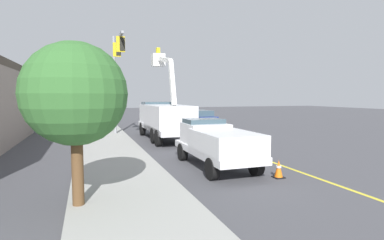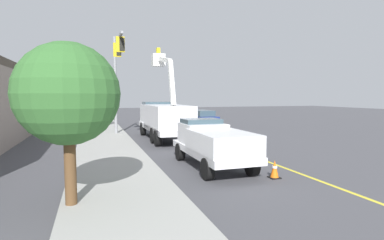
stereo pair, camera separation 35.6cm
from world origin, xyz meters
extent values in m
plane|color=#47474C|center=(0.00, 0.00, 0.00)|extent=(120.00, 120.00, 0.00)
cube|color=#9E9E99|center=(-0.09, 7.12, 0.06)|extent=(60.04, 4.39, 0.12)
cube|color=yellow|center=(0.00, 0.00, 0.00)|extent=(50.00, 0.82, 0.01)
cube|color=white|center=(-0.99, 2.96, 0.90)|extent=(8.23, 2.61, 0.36)
cube|color=white|center=(1.63, 3.00, 1.67)|extent=(2.65, 2.38, 1.60)
cube|color=#384C56|center=(1.83, 3.00, 2.37)|extent=(1.83, 2.12, 0.64)
cube|color=white|center=(-1.97, 2.95, 1.62)|extent=(5.28, 2.57, 1.80)
cube|color=white|center=(-3.12, 2.96, 4.02)|extent=(0.96, 0.35, 2.97)
cube|color=white|center=(-1.38, 3.09, 5.72)|extent=(2.88, 0.50, 0.76)
cube|color=white|center=(0.02, 3.20, 5.81)|extent=(0.90, 0.90, 0.90)
cube|color=yellow|center=(0.02, 3.20, 6.41)|extent=(0.36, 0.24, 0.60)
cylinder|color=black|center=(1.87, 4.13, 0.52)|extent=(1.04, 0.35, 1.04)
cylinder|color=black|center=(1.89, 1.88, 0.52)|extent=(1.04, 0.35, 1.04)
cylinder|color=black|center=(-2.48, 4.07, 0.52)|extent=(1.04, 0.35, 1.04)
cylinder|color=black|center=(-2.45, 1.82, 0.52)|extent=(1.04, 0.35, 1.04)
cylinder|color=black|center=(-3.79, 4.05, 0.52)|extent=(1.04, 0.35, 1.04)
cylinder|color=black|center=(-3.76, 1.80, 0.52)|extent=(1.04, 0.35, 1.04)
cube|color=white|center=(-10.07, 2.84, 0.75)|extent=(5.63, 2.17, 0.30)
cube|color=white|center=(-8.84, 2.86, 1.30)|extent=(2.04, 1.96, 1.10)
cube|color=#384C56|center=(-8.64, 2.86, 1.78)|extent=(1.37, 1.78, 0.56)
cube|color=white|center=(-11.08, 2.83, 1.15)|extent=(3.39, 2.14, 1.10)
cylinder|color=black|center=(-8.23, 3.81, 0.42)|extent=(0.84, 0.31, 0.84)
cylinder|color=black|center=(-8.21, 1.92, 0.42)|extent=(0.84, 0.31, 0.84)
cylinder|color=black|center=(-11.93, 3.76, 0.42)|extent=(0.84, 0.31, 0.84)
cylinder|color=black|center=(-11.90, 1.87, 0.42)|extent=(0.84, 0.31, 0.84)
cube|color=navy|center=(7.23, -2.85, 0.79)|extent=(4.82, 1.96, 0.70)
cube|color=#384C56|center=(7.38, -2.85, 1.39)|extent=(3.48, 1.72, 0.60)
cylinder|color=black|center=(5.61, -3.73, 0.34)|extent=(0.68, 0.25, 0.68)
cylinder|color=black|center=(5.59, -2.02, 0.34)|extent=(0.68, 0.25, 0.68)
cylinder|color=black|center=(8.88, -3.69, 0.34)|extent=(0.68, 0.25, 0.68)
cylinder|color=black|center=(8.85, -1.98, 0.34)|extent=(0.68, 0.25, 0.68)
cube|color=black|center=(-12.47, 1.21, 0.02)|extent=(0.40, 0.40, 0.04)
cone|color=orange|center=(-12.47, 1.21, 0.37)|extent=(0.32, 0.32, 0.66)
cylinder|color=white|center=(-12.47, 1.21, 0.44)|extent=(0.20, 0.20, 0.08)
cube|color=black|center=(2.65, 0.82, 0.02)|extent=(0.40, 0.40, 0.04)
cone|color=orange|center=(2.65, 0.82, 0.40)|extent=(0.32, 0.32, 0.71)
cylinder|color=white|center=(2.65, 0.82, 0.47)|extent=(0.20, 0.20, 0.08)
cylinder|color=gray|center=(2.98, 6.16, 3.96)|extent=(0.22, 0.22, 7.92)
cube|color=gray|center=(-0.09, 6.12, 7.07)|extent=(6.14, 0.24, 0.16)
cube|color=gold|center=(0.52, 6.13, 6.52)|extent=(0.13, 0.56, 1.00)
cube|color=black|center=(0.52, 6.03, 6.52)|extent=(0.20, 0.32, 0.84)
cube|color=gold|center=(-1.93, 6.10, 6.52)|extent=(0.13, 0.56, 1.00)
cube|color=black|center=(-1.93, 6.00, 6.52)|extent=(0.20, 0.32, 0.84)
cylinder|color=brown|center=(-13.46, 8.43, 1.11)|extent=(0.32, 0.32, 2.23)
sphere|color=#33662D|center=(-13.46, 8.43, 3.22)|extent=(2.83, 2.83, 2.83)
cylinder|color=brown|center=(6.91, 9.17, 1.55)|extent=(0.32, 0.32, 3.10)
sphere|color=#285623|center=(6.91, 9.17, 4.39)|extent=(3.67, 3.67, 3.67)
camera|label=1|loc=(-22.30, 8.05, 3.15)|focal=28.32mm
camera|label=2|loc=(-22.41, 7.71, 3.15)|focal=28.32mm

